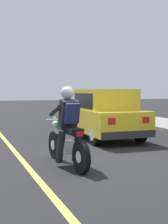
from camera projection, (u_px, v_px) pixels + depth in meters
ground_plane at (112, 162)px, 6.74m from camera, size 80.00×80.00×0.00m
lane_stripe at (9, 144)px, 8.88m from camera, size 0.12×19.80×0.01m
motorcycle_with_rider at (67, 133)px, 6.36m from camera, size 0.59×2.02×1.62m
car_hatchback at (103, 114)px, 9.98m from camera, size 1.72×3.81×1.57m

